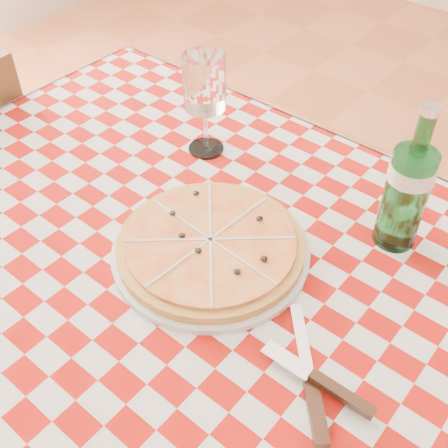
% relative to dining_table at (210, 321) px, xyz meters
% --- Properties ---
extents(dining_table, '(1.20, 0.80, 0.75)m').
position_rel_dining_table_xyz_m(dining_table, '(0.00, 0.00, 0.00)').
color(dining_table, brown).
rests_on(dining_table, ground).
extents(tablecloth, '(1.30, 0.90, 0.01)m').
position_rel_dining_table_xyz_m(tablecloth, '(0.00, 0.00, 0.09)').
color(tablecloth, '#950E09').
rests_on(tablecloth, dining_table).
extents(pizza_plate, '(0.33, 0.33, 0.04)m').
position_rel_dining_table_xyz_m(pizza_plate, '(-0.03, 0.04, 0.12)').
color(pizza_plate, '#C78A42').
rests_on(pizza_plate, tablecloth).
extents(water_bottle, '(0.09, 0.09, 0.24)m').
position_rel_dining_table_xyz_m(water_bottle, '(0.17, 0.25, 0.22)').
color(water_bottle, '#186329').
rests_on(water_bottle, tablecloth).
extents(wine_glass, '(0.08, 0.08, 0.19)m').
position_rel_dining_table_xyz_m(wine_glass, '(-0.22, 0.25, 0.19)').
color(wine_glass, white).
rests_on(wine_glass, tablecloth).
extents(cutlery, '(0.27, 0.25, 0.02)m').
position_rel_dining_table_xyz_m(cutlery, '(0.21, -0.05, 0.11)').
color(cutlery, silver).
rests_on(cutlery, tablecloth).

